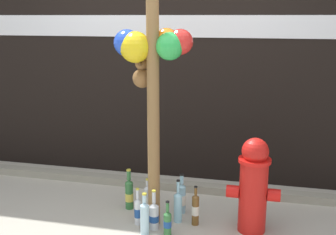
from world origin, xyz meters
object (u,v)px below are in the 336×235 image
object	(u,v)px
bottle_8	(168,222)
memorial_post	(152,31)
bottle_2	(182,197)
bottle_4	(178,206)
fire_hydrant	(253,185)
bottle_3	(129,193)
bottle_6	(138,211)
bottle_5	(148,199)
bottle_0	(195,209)
bottle_7	(145,217)
bottle_1	(154,215)

from	to	relation	value
bottle_8	memorial_post	bearing A→B (deg)	132.04
bottle_2	bottle_4	distance (m)	0.17
fire_hydrant	bottle_2	world-z (taller)	fire_hydrant
bottle_3	bottle_6	distance (m)	0.31
bottle_5	bottle_6	bearing A→B (deg)	-96.83
bottle_6	bottle_0	bearing A→B (deg)	12.19
bottle_2	bottle_8	size ratio (longest dim) A/B	1.24
bottle_0	bottle_5	xyz separation A→B (m)	(-0.45, 0.11, -0.01)
bottle_7	bottle_2	bearing A→B (deg)	63.47
fire_hydrant	bottle_8	bearing A→B (deg)	-160.03
fire_hydrant	bottle_7	bearing A→B (deg)	-163.15
bottle_5	bottle_7	size ratio (longest dim) A/B	0.93
bottle_0	bottle_7	xyz separation A→B (m)	(-0.37, -0.24, 0.01)
bottle_4	bottle_6	distance (m)	0.34
bottle_4	bottle_6	size ratio (longest dim) A/B	1.17
bottle_7	bottle_4	bearing A→B (deg)	49.82
bottle_3	bottle_5	world-z (taller)	bottle_3
bottle_6	bottle_8	distance (m)	0.31
bottle_8	fire_hydrant	bearing A→B (deg)	19.97
bottle_5	bottle_8	bearing A→B (deg)	-52.44
bottle_4	bottle_7	size ratio (longest dim) A/B	1.08
bottle_2	bottle_0	bearing A→B (deg)	-50.84
bottle_3	bottle_4	bearing A→B (deg)	-16.47
bottle_5	bottle_8	world-z (taller)	bottle_5
fire_hydrant	bottle_2	distance (m)	0.70
bottle_6	bottle_7	distance (m)	0.17
bottle_1	bottle_2	xyz separation A→B (m)	(0.16, 0.34, 0.02)
bottle_2	bottle_4	bearing A→B (deg)	-88.98
bottle_0	bottle_4	bearing A→B (deg)	173.21
bottle_3	bottle_4	distance (m)	0.51
bottle_4	bottle_5	world-z (taller)	bottle_4
fire_hydrant	bottle_5	size ratio (longest dim) A/B	2.41
memorial_post	bottle_4	xyz separation A→B (m)	(0.20, 0.06, -1.46)
bottle_5	fire_hydrant	bearing A→B (deg)	-6.27
memorial_post	bottle_4	world-z (taller)	memorial_post
bottle_0	bottle_6	distance (m)	0.49
bottle_5	bottle_8	size ratio (longest dim) A/B	1.10
bottle_0	bottle_1	bearing A→B (deg)	-155.34
bottle_0	bottle_2	xyz separation A→B (m)	(-0.16, 0.19, 0.00)
bottle_0	bottle_2	size ratio (longest dim) A/B	0.94
bottle_2	bottle_5	size ratio (longest dim) A/B	1.12
bottle_2	bottle_6	world-z (taller)	bottle_2
bottle_3	bottle_6	bearing A→B (deg)	-58.16
fire_hydrant	bottle_2	size ratio (longest dim) A/B	2.15
memorial_post	bottle_0	xyz separation A→B (m)	(0.36, 0.04, -1.46)
bottle_3	memorial_post	bearing A→B (deg)	-35.50
bottle_0	bottle_7	distance (m)	0.45
memorial_post	bottle_7	bearing A→B (deg)	-94.94
bottle_2	bottle_7	xyz separation A→B (m)	(-0.22, -0.43, 0.00)
memorial_post	bottle_1	size ratio (longest dim) A/B	8.21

